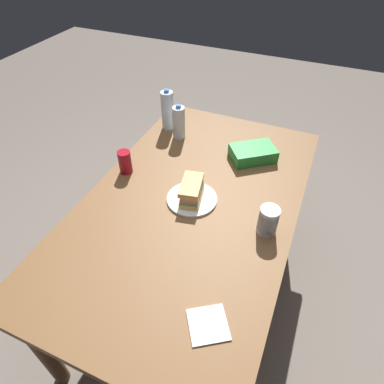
{
  "coord_description": "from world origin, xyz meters",
  "views": [
    {
      "loc": [
        -1.02,
        -0.44,
        1.84
      ],
      "look_at": [
        0.01,
        -0.0,
        0.81
      ],
      "focal_mm": 30.85,
      "sensor_mm": 36.0,
      "label": 1
    }
  ],
  "objects": [
    {
      "name": "water_bottle_spare",
      "position": [
        0.54,
        0.38,
        0.87
      ],
      "size": [
        0.07,
        0.07,
        0.25
      ],
      "color": "silver",
      "rests_on": "dining_table"
    },
    {
      "name": "paper_plate",
      "position": [
        0.01,
        -0.0,
        0.76
      ],
      "size": [
        0.24,
        0.24,
        0.01
      ],
      "primitive_type": "cylinder",
      "color": "white",
      "rests_on": "dining_table"
    },
    {
      "name": "plastic_cup_stack",
      "position": [
        -0.04,
        -0.37,
        0.82
      ],
      "size": [
        0.08,
        0.08,
        0.13
      ],
      "color": "silver",
      "rests_on": "dining_table"
    },
    {
      "name": "soda_can_red",
      "position": [
        0.07,
        0.39,
        0.82
      ],
      "size": [
        0.07,
        0.07,
        0.12
      ],
      "primitive_type": "cylinder",
      "color": "maroon",
      "rests_on": "dining_table"
    },
    {
      "name": "ground_plane",
      "position": [
        0.0,
        0.0,
        0.0
      ],
      "size": [
        8.0,
        8.0,
        0.0
      ],
      "primitive_type": "plane",
      "color": "#70665B"
    },
    {
      "name": "water_bottle_tall",
      "position": [
        0.47,
        0.28,
        0.85
      ],
      "size": [
        0.07,
        0.07,
        0.21
      ],
      "color": "silver",
      "rests_on": "dining_table"
    },
    {
      "name": "dining_table",
      "position": [
        0.0,
        0.0,
        0.67
      ],
      "size": [
        1.62,
        0.96,
        0.76
      ],
      "color": "brown",
      "rests_on": "ground_plane"
    },
    {
      "name": "chip_bag",
      "position": [
        0.43,
        -0.17,
        0.79
      ],
      "size": [
        0.26,
        0.27,
        0.07
      ],
      "primitive_type": "cube",
      "rotation": [
        0.0,
        0.0,
        2.22
      ],
      "color": "#268C38",
      "rests_on": "dining_table"
    },
    {
      "name": "sandwich",
      "position": [
        0.01,
        0.0,
        0.81
      ],
      "size": [
        0.2,
        0.13,
        0.08
      ],
      "color": "#DBB26B",
      "rests_on": "paper_plate"
    },
    {
      "name": "paper_napkin",
      "position": [
        -0.53,
        -0.29,
        0.76
      ],
      "size": [
        0.18,
        0.18,
        0.01
      ],
      "primitive_type": "cube",
      "rotation": [
        0.0,
        0.0,
        2.15
      ],
      "color": "white",
      "rests_on": "dining_table"
    }
  ]
}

